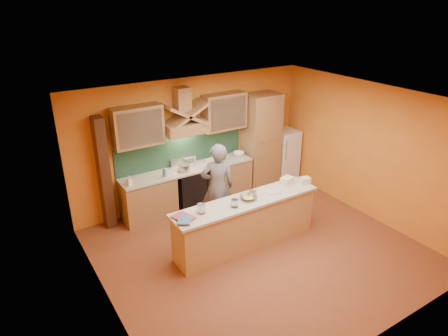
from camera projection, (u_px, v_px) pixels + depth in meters
floor at (259, 250)px, 7.40m from camera, size 5.50×5.00×0.01m
ceiling at (265, 102)px, 6.28m from camera, size 5.50×5.00×0.01m
wall_back at (193, 141)px, 8.78m from camera, size 5.50×0.02×2.80m
wall_front at (385, 257)px, 4.91m from camera, size 5.50×0.02×2.80m
wall_left at (103, 228)px, 5.50m from camera, size 0.02×5.00×2.80m
wall_right at (369, 151)px, 8.19m from camera, size 0.02×5.00×2.80m
base_cabinet_left at (148, 199)px, 8.33m from camera, size 1.10×0.60×0.86m
base_cabinet_right at (225, 179)px, 9.25m from camera, size 1.10×0.60×0.86m
counter_top at (188, 169)px, 8.60m from camera, size 3.00×0.62×0.04m
stove at (189, 188)px, 8.78m from camera, size 0.60×0.58×0.90m
backsplash at (181, 150)px, 8.68m from camera, size 3.00×0.03×0.70m
range_hood at (185, 128)px, 8.27m from camera, size 0.92×0.50×0.24m
hood_chimney at (182, 99)px, 8.12m from camera, size 0.30×0.30×0.50m
upper_cabinet_left at (137, 126)px, 7.77m from camera, size 1.00×0.35×0.80m
upper_cabinet_right at (224, 111)px, 8.75m from camera, size 1.00×0.35×0.80m
pantry_column at (261, 142)px, 9.45m from camera, size 0.80×0.60×2.30m
fridge at (284, 155)px, 10.02m from camera, size 0.58×0.60×1.30m
trim_column_left at (104, 174)px, 7.76m from camera, size 0.20×0.30×2.30m
island_body at (246, 224)px, 7.41m from camera, size 2.80×0.55×0.88m
island_top at (246, 201)px, 7.22m from camera, size 2.90×0.62×0.05m
person at (218, 187)px, 7.80m from camera, size 0.77×0.64×1.80m
pot_large at (185, 169)px, 8.44m from camera, size 0.32×0.32×0.15m
pot_small at (190, 163)px, 8.71m from camera, size 0.29×0.29×0.13m
soap_bottle_a at (129, 181)px, 7.78m from camera, size 0.12×0.12×0.21m
soap_bottle_b at (164, 172)px, 8.17m from camera, size 0.12×0.12×0.21m
bowl_back at (239, 154)px, 9.25m from camera, size 0.29×0.29×0.08m
dish_rack at (213, 161)px, 8.87m from camera, size 0.27×0.23×0.09m
book_lower at (178, 221)px, 6.52m from camera, size 0.35×0.41×0.03m
book_upper at (178, 220)px, 6.51m from camera, size 0.33×0.35×0.02m
jar_large at (201, 209)px, 6.75m from camera, size 0.16×0.16×0.17m
jar_small at (235, 203)px, 6.95m from camera, size 0.15×0.15×0.14m
kitchen_scale at (253, 194)px, 7.32m from camera, size 0.14×0.14×0.10m
mixing_bowl at (248, 198)px, 7.22m from camera, size 0.33×0.33×0.07m
cloth at (274, 192)px, 7.50m from camera, size 0.31×0.27×0.02m
grocery_bag_a at (287, 181)px, 7.79m from camera, size 0.25×0.22×0.14m
grocery_bag_b at (305, 180)px, 7.83m from camera, size 0.22×0.19×0.12m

